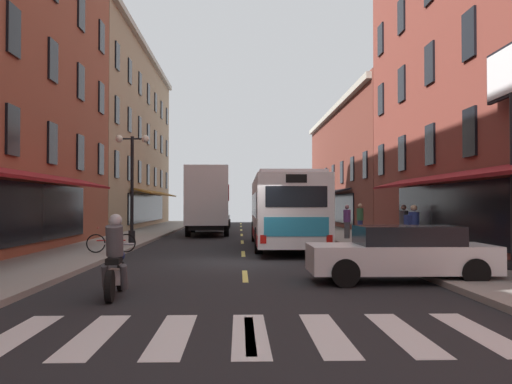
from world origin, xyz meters
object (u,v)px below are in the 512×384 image
object	(u,v)px
transit_bus	(284,210)
pedestrian_rear	(347,221)
pedestrian_mid	(360,219)
sedan_mid	(217,219)
sedan_near	(402,253)
motorcycle_rider	(115,261)
box_truck	(208,201)
pedestrian_near	(413,228)
bicycle_near	(111,242)
pedestrian_far	(404,225)
street_lamp_twin	(132,183)

from	to	relation	value
transit_bus	pedestrian_rear	bearing A→B (deg)	48.51
pedestrian_mid	pedestrian_rear	world-z (taller)	pedestrian_mid
sedan_mid	sedan_near	bearing A→B (deg)	-79.86
motorcycle_rider	pedestrian_rear	world-z (taller)	pedestrian_rear
box_truck	motorcycle_rider	bearing A→B (deg)	-91.55
motorcycle_rider	pedestrian_near	world-z (taller)	pedestrian_near
bicycle_near	pedestrian_rear	xyz separation A→B (m)	(9.97, 8.06, 0.50)
bicycle_near	sedan_mid	bearing A→B (deg)	83.45
box_truck	pedestrian_near	world-z (taller)	box_truck
motorcycle_rider	pedestrian_far	distance (m)	15.07
sedan_near	pedestrian_far	size ratio (longest dim) A/B	2.57
pedestrian_mid	street_lamp_twin	bearing A→B (deg)	-64.62
pedestrian_near	pedestrian_rear	world-z (taller)	pedestrian_near
sedan_near	street_lamp_twin	size ratio (longest dim) A/B	0.93
transit_bus	bicycle_near	xyz separation A→B (m)	(-6.46, -4.10, -1.11)
pedestrian_rear	sedan_mid	bearing A→B (deg)	173.73
street_lamp_twin	sedan_near	bearing A→B (deg)	-51.57
pedestrian_rear	street_lamp_twin	world-z (taller)	street_lamp_twin
pedestrian_far	street_lamp_twin	xyz separation A→B (m)	(-11.38, 0.74, 1.72)
pedestrian_near	pedestrian_rear	bearing A→B (deg)	168.75
transit_bus	motorcycle_rider	size ratio (longest dim) A/B	5.49
motorcycle_rider	street_lamp_twin	distance (m)	12.90
pedestrian_mid	sedan_mid	bearing A→B (deg)	-154.22
bicycle_near	street_lamp_twin	bearing A→B (deg)	89.95
sedan_mid	pedestrian_far	size ratio (longest dim) A/B	2.59
box_truck	pedestrian_near	xyz separation A→B (m)	(7.84, -15.09, -1.02)
motorcycle_rider	pedestrian_near	distance (m)	11.47
sedan_near	pedestrian_near	world-z (taller)	pedestrian_near
box_truck	sedan_near	size ratio (longest dim) A/B	1.94
street_lamp_twin	motorcycle_rider	bearing A→B (deg)	-80.72
transit_bus	bicycle_near	distance (m)	7.73
transit_bus	street_lamp_twin	size ratio (longest dim) A/B	2.45
transit_bus	street_lamp_twin	distance (m)	6.56
transit_bus	box_truck	world-z (taller)	box_truck
sedan_mid	motorcycle_rider	distance (m)	33.32
sedan_near	bicycle_near	bearing A→B (deg)	141.03
transit_bus	street_lamp_twin	bearing A→B (deg)	-177.36
motorcycle_rider	sedan_near	bearing A→B (deg)	17.14
sedan_mid	bicycle_near	distance (m)	24.69
sedan_near	street_lamp_twin	world-z (taller)	street_lamp_twin
pedestrian_mid	pedestrian_rear	distance (m)	2.09
transit_bus	pedestrian_mid	bearing A→B (deg)	51.68
sedan_mid	pedestrian_far	xyz separation A→B (m)	(8.57, -21.47, 0.29)
box_truck	bicycle_near	size ratio (longest dim) A/B	4.97
motorcycle_rider	pedestrian_far	bearing A→B (deg)	51.77
transit_bus	pedestrian_far	bearing A→B (deg)	-11.89
pedestrian_far	pedestrian_rear	distance (m)	5.20
sedan_near	box_truck	bearing A→B (deg)	105.39
bicycle_near	pedestrian_rear	world-z (taller)	pedestrian_rear
pedestrian_near	street_lamp_twin	world-z (taller)	street_lamp_twin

